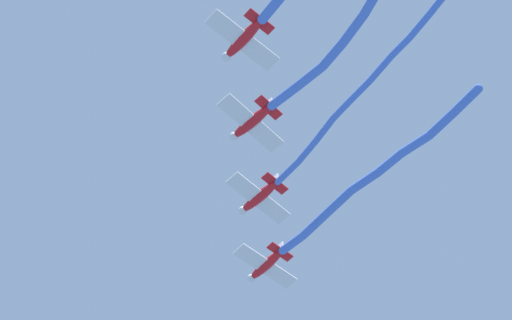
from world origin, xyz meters
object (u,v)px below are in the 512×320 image
airplane_right_wing (251,122)px  airplane_slot (243,39)px  airplane_lead (266,265)px  airplane_left_wing (259,197)px

airplane_right_wing → airplane_slot: (8.09, 2.53, 0.25)m
airplane_lead → airplane_right_wing: (16.21, 5.04, 0.50)m
airplane_left_wing → airplane_slot: (16.19, 5.05, 0.50)m
airplane_right_wing → airplane_slot: 8.48m
airplane_left_wing → airplane_slot: airplane_slot is taller
airplane_slot → airplane_left_wing: bearing=-45.7°
airplane_lead → airplane_right_wing: 16.98m
airplane_left_wing → airplane_right_wing: bearing=130.8°
airplane_lead → airplane_right_wing: size_ratio=0.98×
airplane_lead → airplane_left_wing: 8.49m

